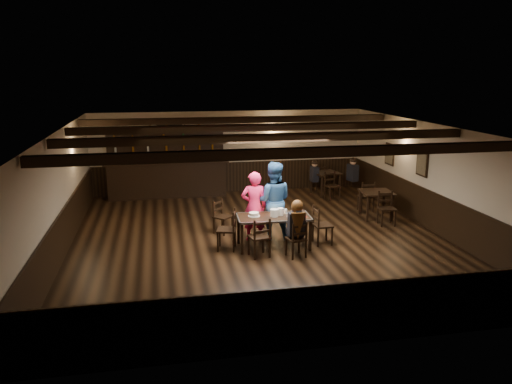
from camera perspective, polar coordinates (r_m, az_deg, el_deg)
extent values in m
plane|color=black|center=(12.22, 0.41, -5.36)|extent=(10.00, 10.00, 0.00)
cube|color=beige|center=(16.69, -3.03, 4.61)|extent=(9.00, 0.02, 2.70)
cube|color=beige|center=(7.23, 8.46, -7.96)|extent=(9.00, 0.02, 2.70)
cube|color=beige|center=(11.82, -21.48, -0.18)|extent=(0.02, 10.00, 2.70)
cube|color=beige|center=(13.47, 19.53, 1.61)|extent=(0.02, 10.00, 2.70)
cube|color=silver|center=(11.62, 0.43, 7.32)|extent=(9.00, 10.00, 0.02)
cube|color=black|center=(16.82, -2.98, 1.73)|extent=(9.00, 0.04, 1.00)
cube|color=black|center=(7.61, 8.15, -13.83)|extent=(9.00, 0.04, 1.00)
cube|color=black|center=(12.04, -20.98, -4.10)|extent=(0.04, 10.00, 1.00)
cube|color=black|center=(13.65, 19.14, -1.89)|extent=(0.04, 10.00, 1.00)
cube|color=black|center=(16.43, -9.65, 6.05)|extent=(0.90, 0.03, 1.00)
cube|color=black|center=(16.41, -9.65, 6.04)|extent=(0.80, 0.02, 0.90)
cube|color=black|center=(13.83, 18.47, 3.05)|extent=(0.03, 0.55, 0.65)
cube|color=#72664C|center=(13.82, 18.39, 3.05)|extent=(0.02, 0.45, 0.55)
cube|color=black|center=(15.49, 15.03, 4.19)|extent=(0.03, 0.55, 0.65)
cube|color=#72664C|center=(15.49, 14.97, 4.19)|extent=(0.02, 0.45, 0.55)
cube|color=black|center=(8.74, 4.38, 4.47)|extent=(8.90, 0.18, 0.18)
cube|color=black|center=(10.66, 1.51, 6.19)|extent=(8.90, 0.18, 0.18)
cube|color=black|center=(12.61, -0.49, 7.38)|extent=(8.90, 0.18, 0.18)
cube|color=black|center=(14.57, -1.96, 8.24)|extent=(8.90, 0.18, 0.18)
cube|color=black|center=(11.11, -1.62, -5.41)|extent=(0.06, 0.06, 0.71)
cube|color=black|center=(11.79, -2.02, -4.28)|extent=(0.06, 0.06, 0.71)
cube|color=black|center=(11.38, 6.21, -5.02)|extent=(0.06, 0.06, 0.71)
cube|color=black|center=(12.04, 5.38, -3.94)|extent=(0.06, 0.06, 0.71)
cube|color=black|center=(11.44, 2.04, -2.87)|extent=(1.72, 0.93, 0.04)
cube|color=#A5A8AD|center=(11.82, 1.70, -2.32)|extent=(1.67, 0.12, 0.05)
cube|color=#A5A8AD|center=(11.06, 2.40, -3.47)|extent=(1.67, 0.12, 0.05)
cube|color=#A5A8AD|center=(11.61, 6.04, -2.69)|extent=(0.07, 0.84, 0.05)
cube|color=#A5A8AD|center=(11.33, -2.07, -3.04)|extent=(0.07, 0.84, 0.05)
cube|color=black|center=(11.26, 0.84, -5.91)|extent=(0.04, 0.04, 0.43)
cube|color=black|center=(10.97, 1.57, -6.46)|extent=(0.04, 0.04, 0.43)
cube|color=black|center=(11.12, -0.85, -6.16)|extent=(0.04, 0.04, 0.43)
cube|color=black|center=(10.83, -0.15, -6.72)|extent=(0.04, 0.04, 0.43)
cube|color=black|center=(10.97, 0.35, -5.17)|extent=(0.49, 0.48, 0.04)
cube|color=black|center=(10.75, 0.72, -4.31)|extent=(0.41, 0.12, 0.45)
cube|color=black|center=(10.76, 0.72, -4.53)|extent=(0.35, 0.10, 0.05)
cube|color=black|center=(10.71, 0.72, -3.63)|extent=(0.35, 0.10, 0.05)
cube|color=black|center=(11.27, 4.94, -6.04)|extent=(0.04, 0.04, 0.39)
cube|color=black|center=(11.01, 5.73, -6.53)|extent=(0.04, 0.04, 0.39)
cube|color=black|center=(11.12, 3.45, -6.29)|extent=(0.04, 0.04, 0.39)
cube|color=black|center=(10.86, 4.22, -6.80)|extent=(0.04, 0.04, 0.39)
cube|color=black|center=(10.99, 4.61, -5.36)|extent=(0.46, 0.44, 0.04)
cube|color=black|center=(10.80, 5.03, -4.57)|extent=(0.38, 0.12, 0.41)
cube|color=black|center=(10.81, 5.02, -4.78)|extent=(0.33, 0.10, 0.05)
cube|color=black|center=(10.76, 5.04, -3.94)|extent=(0.33, 0.10, 0.05)
cube|color=black|center=(11.67, -4.15, -5.16)|extent=(0.04, 0.04, 0.45)
cube|color=black|center=(11.64, -2.41, -5.20)|extent=(0.04, 0.04, 0.45)
cube|color=black|center=(11.32, -4.38, -5.78)|extent=(0.04, 0.04, 0.45)
cube|color=black|center=(11.28, -2.58, -5.82)|extent=(0.04, 0.04, 0.45)
cube|color=black|center=(11.40, -3.40, -4.32)|extent=(0.51, 0.53, 0.04)
cube|color=black|center=(11.31, -2.52, -3.20)|extent=(0.14, 0.44, 0.47)
cube|color=black|center=(11.32, -2.51, -3.43)|extent=(0.12, 0.37, 0.05)
cube|color=black|center=(11.27, -2.52, -2.51)|extent=(0.12, 0.37, 0.05)
cube|color=black|center=(11.83, 8.68, -5.07)|extent=(0.04, 0.04, 0.43)
cube|color=black|center=(11.71, 7.11, -5.21)|extent=(0.04, 0.04, 0.43)
cube|color=black|center=(12.15, 8.04, -4.53)|extent=(0.04, 0.04, 0.43)
cube|color=black|center=(12.03, 6.51, -4.67)|extent=(0.04, 0.04, 0.43)
cube|color=black|center=(11.85, 7.62, -3.78)|extent=(0.42, 0.44, 0.04)
cube|color=black|center=(11.73, 6.87, -2.79)|extent=(0.05, 0.43, 0.45)
cube|color=black|center=(11.74, 6.86, -3.00)|extent=(0.04, 0.36, 0.05)
cube|color=black|center=(11.69, 6.89, -2.15)|extent=(0.04, 0.36, 0.05)
cube|color=black|center=(12.38, -3.68, -4.13)|extent=(0.05, 0.05, 0.41)
cube|color=black|center=(12.58, -4.84, -3.87)|extent=(0.05, 0.05, 0.41)
cube|color=black|center=(12.64, -2.73, -3.74)|extent=(0.05, 0.05, 0.41)
cube|color=black|center=(12.83, -3.89, -3.50)|extent=(0.05, 0.05, 0.41)
cube|color=black|center=(12.54, -3.80, -2.84)|extent=(0.55, 0.55, 0.04)
cube|color=black|center=(12.58, -4.40, -1.79)|extent=(0.31, 0.30, 0.43)
cube|color=black|center=(12.59, -4.39, -1.98)|extent=(0.26, 0.26, 0.05)
cube|color=black|center=(12.54, -4.41, -1.23)|extent=(0.26, 0.26, 0.05)
imported|color=#FF245B|center=(11.89, -0.23, -1.64)|extent=(0.65, 0.45, 1.69)
imported|color=navy|center=(12.01, 1.96, -0.99)|extent=(1.07, 0.93, 1.89)
cube|color=black|center=(11.07, 4.44, -4.61)|extent=(0.33, 0.33, 0.14)
cube|color=black|center=(10.88, 4.64, -3.62)|extent=(0.35, 0.21, 0.50)
cylinder|color=black|center=(10.82, 4.67, -2.46)|extent=(0.10, 0.35, 0.35)
sphere|color=#D8A384|center=(10.77, 4.68, -1.66)|extent=(0.22, 0.22, 0.22)
sphere|color=#3D210D|center=(10.74, 4.73, -1.65)|extent=(0.27, 0.27, 0.27)
cone|color=#3D210D|center=(10.76, 4.84, -3.93)|extent=(0.21, 0.21, 0.62)
cylinder|color=white|center=(11.43, -0.23, -2.73)|extent=(0.28, 0.28, 0.01)
cylinder|color=white|center=(11.41, -0.23, -2.52)|extent=(0.22, 0.22, 0.07)
cylinder|color=silver|center=(11.42, -0.23, -2.60)|extent=(0.23, 0.23, 0.04)
cylinder|color=white|center=(11.38, 2.11, -2.39)|extent=(0.19, 0.19, 0.17)
cylinder|color=white|center=(11.48, 2.82, -2.26)|extent=(0.15, 0.15, 0.17)
cylinder|color=#A5A8AD|center=(11.54, 1.99, -2.52)|extent=(0.05, 0.05, 0.03)
sphere|color=orange|center=(11.54, 1.99, -2.37)|extent=(0.03, 0.03, 0.03)
cylinder|color=silver|center=(11.36, 3.62, -2.64)|extent=(0.04, 0.04, 0.10)
cylinder|color=#A5A8AD|center=(11.44, 3.97, -2.54)|extent=(0.04, 0.04, 0.09)
cylinder|color=silver|center=(11.62, 3.42, -2.21)|extent=(0.07, 0.07, 0.11)
cube|color=maroon|center=(11.42, 4.92, -2.82)|extent=(0.36, 0.29, 0.00)
cube|color=#0F1F4D|center=(11.70, 4.64, -2.40)|extent=(0.33, 0.28, 0.00)
cube|color=black|center=(16.33, -10.08, 1.35)|extent=(3.71, 0.60, 1.10)
cube|color=black|center=(16.22, -10.17, 3.34)|extent=(3.91, 0.70, 0.05)
cube|color=black|center=(16.49, -10.18, 3.42)|extent=(3.71, 0.10, 2.20)
cube|color=black|center=(16.35, -10.21, 4.22)|extent=(3.61, 0.22, 0.03)
cube|color=black|center=(16.30, -10.26, 5.43)|extent=(3.61, 0.22, 0.03)
cube|color=black|center=(16.25, -10.32, 6.65)|extent=(3.61, 0.22, 0.03)
cube|color=black|center=(14.13, 13.61, -0.02)|extent=(0.91, 0.91, 0.04)
cube|color=black|center=(13.80, 12.63, -1.91)|extent=(0.05, 0.05, 0.71)
cube|color=black|center=(14.43, 11.78, -1.17)|extent=(0.05, 0.05, 0.71)
cube|color=black|center=(14.03, 15.32, -1.81)|extent=(0.05, 0.05, 0.71)
cube|color=black|center=(14.65, 14.37, -1.09)|extent=(0.05, 0.05, 0.71)
cube|color=black|center=(16.49, 7.96, 2.19)|extent=(0.98, 0.98, 0.04)
cube|color=black|center=(16.11, 7.50, 0.57)|extent=(0.05, 0.05, 0.71)
cube|color=black|center=(16.69, 6.32, 1.06)|extent=(0.05, 0.05, 0.71)
cube|color=black|center=(16.46, 9.54, 0.78)|extent=(0.05, 0.05, 0.71)
cube|color=black|center=(17.02, 8.31, 1.26)|extent=(0.05, 0.05, 0.71)
cube|color=black|center=(16.33, 6.69, 2.06)|extent=(0.22, 0.35, 0.49)
sphere|color=#D8A384|center=(16.27, 6.72, 3.20)|extent=(0.19, 0.19, 0.19)
sphere|color=black|center=(16.26, 6.72, 3.29)|extent=(0.20, 0.20, 0.20)
cube|color=black|center=(16.60, 10.98, 2.19)|extent=(0.31, 0.42, 0.54)
sphere|color=#D8A384|center=(16.53, 11.04, 3.42)|extent=(0.21, 0.21, 0.21)
sphere|color=black|center=(16.52, 11.04, 3.53)|extent=(0.22, 0.22, 0.22)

